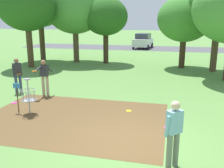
{
  "coord_description": "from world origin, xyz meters",
  "views": [
    {
      "loc": [
        1.17,
        -6.8,
        3.53
      ],
      "look_at": [
        -1.1,
        2.79,
        1.0
      ],
      "focal_mm": 40.46,
      "sensor_mm": 36.0,
      "label": 1
    }
  ],
  "objects_px": {
    "frisbee_mid_grass": "(28,99)",
    "frisbee_near_basket": "(14,103)",
    "tree_mid_center": "(75,9)",
    "parked_car_leftmost": "(143,41)",
    "player_foreground_watching": "(174,131)",
    "frisbee_far_left": "(129,111)",
    "player_throwing": "(44,75)",
    "tree_near_right": "(185,19)",
    "tree_far_center": "(40,6)",
    "tree_mid_right": "(106,17)",
    "disc_golf_basket": "(27,95)",
    "tree_far_left": "(27,7)",
    "player_waiting_left": "(17,73)",
    "tree_mid_left": "(219,3)"
  },
  "relations": [
    {
      "from": "frisbee_mid_grass",
      "to": "frisbee_near_basket",
      "type": "bearing_deg",
      "value": -117.75
    },
    {
      "from": "tree_mid_center",
      "to": "parked_car_leftmost",
      "type": "height_order",
      "value": "tree_mid_center"
    },
    {
      "from": "player_foreground_watching",
      "to": "frisbee_far_left",
      "type": "bearing_deg",
      "value": 114.86
    },
    {
      "from": "player_throwing",
      "to": "frisbee_near_basket",
      "type": "xyz_separation_m",
      "value": [
        -0.77,
        -1.4,
        -0.98
      ]
    },
    {
      "from": "tree_near_right",
      "to": "tree_far_center",
      "type": "distance_m",
      "value": 11.77
    },
    {
      "from": "tree_mid_right",
      "to": "tree_near_right",
      "type": "bearing_deg",
      "value": -5.98
    },
    {
      "from": "disc_golf_basket",
      "to": "frisbee_far_left",
      "type": "height_order",
      "value": "disc_golf_basket"
    },
    {
      "from": "tree_mid_center",
      "to": "tree_mid_right",
      "type": "relative_size",
      "value": 1.21
    },
    {
      "from": "player_foreground_watching",
      "to": "frisbee_mid_grass",
      "type": "bearing_deg",
      "value": 147.78
    },
    {
      "from": "tree_far_left",
      "to": "tree_mid_center",
      "type": "bearing_deg",
      "value": 51.08
    },
    {
      "from": "player_waiting_left",
      "to": "tree_mid_center",
      "type": "height_order",
      "value": "tree_mid_center"
    },
    {
      "from": "tree_mid_right",
      "to": "tree_far_center",
      "type": "xyz_separation_m",
      "value": [
        -5.66,
        -0.08,
        0.92
      ]
    },
    {
      "from": "frisbee_far_left",
      "to": "disc_golf_basket",
      "type": "bearing_deg",
      "value": -163.14
    },
    {
      "from": "tree_near_right",
      "to": "tree_mid_right",
      "type": "bearing_deg",
      "value": 174.02
    },
    {
      "from": "tree_mid_left",
      "to": "tree_mid_center",
      "type": "relative_size",
      "value": 1.0
    },
    {
      "from": "player_throwing",
      "to": "player_waiting_left",
      "type": "relative_size",
      "value": 1.0
    },
    {
      "from": "frisbee_near_basket",
      "to": "tree_far_left",
      "type": "height_order",
      "value": "tree_far_left"
    },
    {
      "from": "player_foreground_watching",
      "to": "player_waiting_left",
      "type": "height_order",
      "value": "same"
    },
    {
      "from": "player_waiting_left",
      "to": "tree_mid_right",
      "type": "height_order",
      "value": "tree_mid_right"
    },
    {
      "from": "disc_golf_basket",
      "to": "player_throwing",
      "type": "xyz_separation_m",
      "value": [
        -0.51,
        2.36,
        0.23
      ]
    },
    {
      "from": "tree_far_left",
      "to": "parked_car_leftmost",
      "type": "distance_m",
      "value": 16.9
    },
    {
      "from": "frisbee_mid_grass",
      "to": "tree_far_left",
      "type": "bearing_deg",
      "value": 119.43
    },
    {
      "from": "frisbee_near_basket",
      "to": "frisbee_far_left",
      "type": "xyz_separation_m",
      "value": [
        5.01,
        0.17,
        0.0
      ]
    },
    {
      "from": "frisbee_far_left",
      "to": "tree_mid_left",
      "type": "relative_size",
      "value": 0.04
    },
    {
      "from": "frisbee_near_basket",
      "to": "frisbee_far_left",
      "type": "height_order",
      "value": "same"
    },
    {
      "from": "tree_near_right",
      "to": "tree_mid_center",
      "type": "bearing_deg",
      "value": 175.48
    },
    {
      "from": "disc_golf_basket",
      "to": "frisbee_near_basket",
      "type": "relative_size",
      "value": 5.8
    },
    {
      "from": "tree_far_center",
      "to": "disc_golf_basket",
      "type": "bearing_deg",
      "value": -64.35
    },
    {
      "from": "player_waiting_left",
      "to": "tree_far_center",
      "type": "xyz_separation_m",
      "value": [
        -3.64,
        9.32,
        3.68
      ]
    },
    {
      "from": "disc_golf_basket",
      "to": "tree_near_right",
      "type": "height_order",
      "value": "tree_near_right"
    },
    {
      "from": "player_throwing",
      "to": "parked_car_leftmost",
      "type": "bearing_deg",
      "value": 84.18
    },
    {
      "from": "player_foreground_watching",
      "to": "tree_near_right",
      "type": "bearing_deg",
      "value": 87.39
    },
    {
      "from": "player_waiting_left",
      "to": "tree_far_center",
      "type": "height_order",
      "value": "tree_far_center"
    },
    {
      "from": "frisbee_mid_grass",
      "to": "tree_far_center",
      "type": "height_order",
      "value": "tree_far_center"
    },
    {
      "from": "frisbee_mid_grass",
      "to": "tree_mid_center",
      "type": "relative_size",
      "value": 0.03
    },
    {
      "from": "player_foreground_watching",
      "to": "tree_mid_right",
      "type": "xyz_separation_m",
      "value": [
        -5.42,
        14.38,
        2.76
      ]
    },
    {
      "from": "tree_far_center",
      "to": "frisbee_mid_grass",
      "type": "bearing_deg",
      "value": -65.43
    },
    {
      "from": "player_foreground_watching",
      "to": "tree_near_right",
      "type": "relative_size",
      "value": 0.33
    },
    {
      "from": "player_foreground_watching",
      "to": "tree_far_center",
      "type": "xyz_separation_m",
      "value": [
        -11.08,
        14.3,
        3.68
      ]
    },
    {
      "from": "frisbee_far_left",
      "to": "frisbee_near_basket",
      "type": "bearing_deg",
      "value": -178.04
    },
    {
      "from": "disc_golf_basket",
      "to": "tree_far_center",
      "type": "bearing_deg",
      "value": 115.65
    },
    {
      "from": "player_waiting_left",
      "to": "tree_far_left",
      "type": "xyz_separation_m",
      "value": [
        -3.08,
        6.38,
        3.45
      ]
    },
    {
      "from": "disc_golf_basket",
      "to": "tree_mid_right",
      "type": "xyz_separation_m",
      "value": [
        -0.02,
        11.9,
        2.98
      ]
    },
    {
      "from": "frisbee_mid_grass",
      "to": "disc_golf_basket",
      "type": "bearing_deg",
      "value": -57.62
    },
    {
      "from": "disc_golf_basket",
      "to": "tree_near_right",
      "type": "distance_m",
      "value": 13.08
    },
    {
      "from": "frisbee_far_left",
      "to": "parked_car_leftmost",
      "type": "relative_size",
      "value": 0.05
    },
    {
      "from": "disc_golf_basket",
      "to": "frisbee_far_left",
      "type": "bearing_deg",
      "value": 16.86
    },
    {
      "from": "frisbee_far_left",
      "to": "tree_far_center",
      "type": "bearing_deg",
      "value": 131.36
    },
    {
      "from": "frisbee_near_basket",
      "to": "tree_near_right",
      "type": "distance_m",
      "value": 13.13
    },
    {
      "from": "frisbee_far_left",
      "to": "tree_far_left",
      "type": "distance_m",
      "value": 12.56
    }
  ]
}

